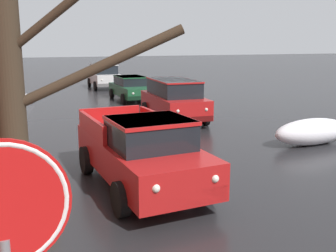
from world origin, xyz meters
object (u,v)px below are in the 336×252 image
object	(u,v)px
suv_white_parked_far_down_block	(104,75)
stop_sign_at_corner	(5,251)
pickup_truck_red_approaching_near_lane	(141,151)
sedan_green_parked_kerbside_mid	(131,88)
suv_red_parked_kerbside_close	(174,99)
fire_hydrant	(49,198)
bare_tree_at_the_corner	(11,99)

from	to	relation	value
suv_white_parked_far_down_block	stop_sign_at_corner	world-z (taller)	stop_sign_at_corner
pickup_truck_red_approaching_near_lane	sedan_green_parked_kerbside_mid	xyz separation A→B (m)	(4.39, 14.04, -0.13)
suv_red_parked_kerbside_close	sedan_green_parked_kerbside_mid	size ratio (longest dim) A/B	1.02
sedan_green_parked_kerbside_mid	fire_hydrant	bearing A→B (deg)	-114.01
bare_tree_at_the_corner	stop_sign_at_corner	world-z (taller)	bare_tree_at_the_corner
bare_tree_at_the_corner	suv_red_parked_kerbside_close	xyz separation A→B (m)	(6.88, 11.15, -1.80)
pickup_truck_red_approaching_near_lane	fire_hydrant	distance (m)	2.38
fire_hydrant	stop_sign_at_corner	xyz separation A→B (m)	(-0.79, -5.42, 1.86)
suv_red_parked_kerbside_close	suv_white_parked_far_down_block	xyz separation A→B (m)	(0.45, 13.81, -0.00)
pickup_truck_red_approaching_near_lane	fire_hydrant	size ratio (longest dim) A/B	6.95
fire_hydrant	stop_sign_at_corner	bearing A→B (deg)	-98.24
pickup_truck_red_approaching_near_lane	stop_sign_at_corner	world-z (taller)	stop_sign_at_corner
bare_tree_at_the_corner	stop_sign_at_corner	distance (m)	2.23
suv_red_parked_kerbside_close	sedan_green_parked_kerbside_mid	xyz separation A→B (m)	(0.34, 6.90, -0.23)
sedan_green_parked_kerbside_mid	fire_hydrant	xyz separation A→B (m)	(-6.59, -14.79, -0.40)
pickup_truck_red_approaching_near_lane	suv_white_parked_far_down_block	bearing A→B (deg)	77.89
stop_sign_at_corner	suv_red_parked_kerbside_close	bearing A→B (deg)	62.16
pickup_truck_red_approaching_near_lane	fire_hydrant	bearing A→B (deg)	-161.18
fire_hydrant	suv_red_parked_kerbside_close	bearing A→B (deg)	51.63
sedan_green_parked_kerbside_mid	stop_sign_at_corner	world-z (taller)	stop_sign_at_corner
suv_white_parked_far_down_block	fire_hydrant	world-z (taller)	suv_white_parked_far_down_block
fire_hydrant	stop_sign_at_corner	world-z (taller)	stop_sign_at_corner
sedan_green_parked_kerbside_mid	fire_hydrant	size ratio (longest dim) A/B	6.33
bare_tree_at_the_corner	suv_red_parked_kerbside_close	size ratio (longest dim) A/B	1.17
bare_tree_at_the_corner	suv_white_parked_far_down_block	world-z (taller)	bare_tree_at_the_corner
bare_tree_at_the_corner	fire_hydrant	bearing A→B (deg)	79.00
suv_red_parked_kerbside_close	bare_tree_at_the_corner	bearing A→B (deg)	-121.66
suv_red_parked_kerbside_close	sedan_green_parked_kerbside_mid	bearing A→B (deg)	87.15
suv_red_parked_kerbside_close	suv_white_parked_far_down_block	distance (m)	13.82
bare_tree_at_the_corner	fire_hydrant	world-z (taller)	bare_tree_at_the_corner
fire_hydrant	suv_white_parked_far_down_block	bearing A→B (deg)	72.86
bare_tree_at_the_corner	pickup_truck_red_approaching_near_lane	size ratio (longest dim) A/B	1.09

